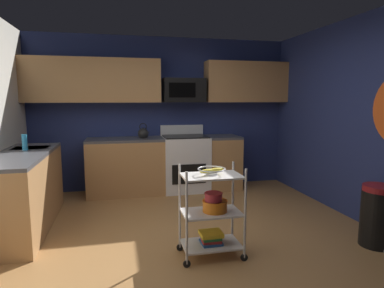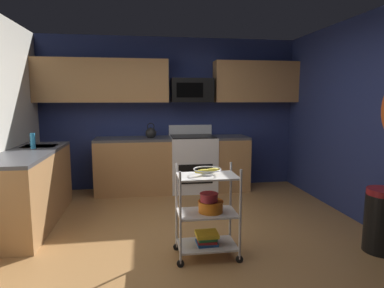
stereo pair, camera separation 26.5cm
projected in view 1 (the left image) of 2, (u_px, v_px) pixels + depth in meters
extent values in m
cube|color=#A87542|center=(193.00, 245.00, 3.60)|extent=(4.40, 4.80, 0.04)
cube|color=navy|center=(162.00, 114.00, 5.77)|extent=(4.52, 0.06, 2.60)
cube|color=navy|center=(377.00, 121.00, 3.90)|extent=(0.06, 4.80, 2.60)
cube|color=#B27F4C|center=(166.00, 166.00, 5.57)|extent=(2.56, 0.60, 0.88)
cube|color=#4C4C51|center=(165.00, 139.00, 5.50)|extent=(2.56, 0.60, 0.04)
cube|color=#B27F4C|center=(23.00, 193.00, 3.96)|extent=(0.60, 1.87, 0.88)
cube|color=#4C4C51|center=(20.00, 155.00, 3.90)|extent=(0.60, 1.87, 0.04)
cube|color=#B7BABC|center=(31.00, 154.00, 4.37)|extent=(0.44, 0.36, 0.16)
cube|color=white|center=(185.00, 164.00, 5.64)|extent=(0.76, 0.64, 0.92)
cube|color=black|center=(189.00, 174.00, 5.34)|extent=(0.56, 0.01, 0.32)
cube|color=white|center=(182.00, 130.00, 5.84)|extent=(0.76, 0.06, 0.18)
cube|color=black|center=(185.00, 136.00, 5.57)|extent=(0.72, 0.60, 0.02)
cube|color=#B27F4C|center=(93.00, 80.00, 5.26)|extent=(2.14, 0.33, 0.70)
cube|color=#B27F4C|center=(246.00, 82.00, 5.82)|extent=(1.46, 0.33, 0.70)
cube|color=black|center=(184.00, 90.00, 5.57)|extent=(0.70, 0.38, 0.40)
cube|color=black|center=(182.00, 90.00, 5.37)|extent=(0.44, 0.01, 0.24)
cylinder|color=silver|center=(187.00, 219.00, 3.01)|extent=(0.02, 0.02, 0.88)
cylinder|color=black|center=(187.00, 264.00, 3.07)|extent=(0.07, 0.02, 0.07)
cylinder|color=silver|center=(245.00, 214.00, 3.14)|extent=(0.02, 0.02, 0.88)
cylinder|color=black|center=(244.00, 257.00, 3.20)|extent=(0.07, 0.02, 0.07)
cylinder|color=silver|center=(180.00, 206.00, 3.35)|extent=(0.02, 0.02, 0.88)
cylinder|color=black|center=(180.00, 247.00, 3.41)|extent=(0.07, 0.02, 0.07)
cylinder|color=silver|center=(233.00, 203.00, 3.48)|extent=(0.02, 0.02, 0.88)
cylinder|color=black|center=(232.00, 242.00, 3.54)|extent=(0.07, 0.02, 0.07)
cube|color=silver|center=(211.00, 244.00, 3.29)|extent=(0.57, 0.36, 0.02)
cube|color=silver|center=(211.00, 213.00, 3.25)|extent=(0.57, 0.36, 0.02)
cube|color=silver|center=(212.00, 176.00, 3.20)|extent=(0.57, 0.36, 0.02)
torus|color=silver|center=(212.00, 169.00, 3.19)|extent=(0.27, 0.27, 0.01)
cylinder|color=silver|center=(212.00, 174.00, 3.20)|extent=(0.12, 0.12, 0.02)
ellipsoid|color=yellow|center=(216.00, 170.00, 3.22)|extent=(0.17, 0.09, 0.04)
ellipsoid|color=yellow|center=(207.00, 171.00, 3.17)|extent=(0.17, 0.09, 0.04)
cylinder|color=orange|center=(215.00, 206.00, 3.25)|extent=(0.24, 0.24, 0.11)
torus|color=orange|center=(215.00, 201.00, 3.24)|extent=(0.25, 0.25, 0.01)
cylinder|color=maroon|center=(213.00, 197.00, 3.21)|extent=(0.17, 0.17, 0.08)
torus|color=maroon|center=(213.00, 193.00, 3.21)|extent=(0.18, 0.18, 0.01)
cube|color=#1E4C8C|center=(211.00, 242.00, 3.29)|extent=(0.21, 0.19, 0.02)
cube|color=#B22626|center=(211.00, 240.00, 3.29)|extent=(0.20, 0.17, 0.02)
cube|color=#26723F|center=(211.00, 237.00, 3.28)|extent=(0.19, 0.16, 0.04)
cube|color=gold|center=(211.00, 234.00, 3.28)|extent=(0.22, 0.19, 0.04)
sphere|color=black|center=(143.00, 134.00, 5.41)|extent=(0.18, 0.18, 0.18)
sphere|color=black|center=(143.00, 128.00, 5.40)|extent=(0.03, 0.03, 0.03)
cone|color=black|center=(148.00, 132.00, 5.43)|extent=(0.09, 0.04, 0.06)
torus|color=black|center=(143.00, 127.00, 5.40)|extent=(0.12, 0.01, 0.12)
cylinder|color=#2D8CBF|center=(25.00, 142.00, 4.12)|extent=(0.06, 0.06, 0.20)
cylinder|color=black|center=(377.00, 218.00, 3.50)|extent=(0.34, 0.34, 0.60)
cylinder|color=maroon|center=(380.00, 188.00, 3.46)|extent=(0.33, 0.33, 0.06)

